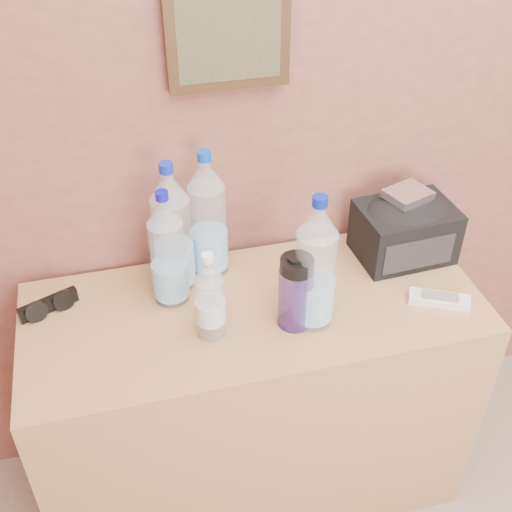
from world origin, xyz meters
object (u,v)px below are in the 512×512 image
Objects in this scene: pet_large_a at (168,254)px; pet_large_d at (315,269)px; toiletry_bag at (405,229)px; pet_small at (210,300)px; foil_packet at (408,195)px; ac_remote at (439,300)px; sunglasses at (48,305)px; nalgene_bottle at (296,291)px; pet_large_b at (208,220)px; dresser at (255,401)px; pet_large_c at (173,234)px.

pet_large_a is 0.38m from pet_large_d.
pet_small is at bearing -165.99° from toiletry_bag.
pet_large_d is at bearing -152.76° from toiletry_bag.
pet_small is 0.65m from foil_packet.
pet_large_d is 0.38m from ac_remote.
pet_large_a is at bearing 179.04° from toiletry_bag.
pet_large_d reaches higher than pet_large_a.
ac_remote is (1.01, -0.23, -0.01)m from sunglasses.
toiletry_bag is (0.68, 0.03, -0.06)m from pet_large_a.
ac_remote is at bearing -16.16° from pet_large_a.
nalgene_bottle is 0.44m from toiletry_bag.
pet_small is at bearing 176.84° from pet_large_d.
pet_large_b is 0.27m from pet_small.
nalgene_bottle is 1.34× the size of ac_remote.
toiletry_bag reaches higher than dresser.
pet_large_a is at bearing -141.42° from pet_large_b.
foil_packet is at bearing 3.77° from pet_large_a.
pet_large_d is (0.13, -0.08, 0.55)m from dresser.
sunglasses is 1.04m from ac_remote.
pet_small is at bearing -151.88° from dresser.
dresser is at bearing -169.27° from toiletry_bag.
foil_packet is (0.56, -0.05, 0.03)m from pet_large_b.
nalgene_bottle is at bearing -41.11° from sunglasses.
pet_large_b reaches higher than pet_small.
pet_small is at bearing -76.11° from pet_large_c.
sunglasses is at bearing 167.24° from dresser.
pet_large_c reaches higher than foil_packet.
foil_packet is at bearing 79.62° from toiletry_bag.
pet_large_d is (0.32, -0.23, -0.00)m from pet_large_c.
pet_large_a is 0.68m from toiletry_bag.
pet_small is 0.94× the size of toiletry_bag.
ac_remote is (0.69, -0.20, -0.14)m from pet_large_a.
ac_remote is at bearing -3.95° from pet_large_d.
pet_large_d is 0.08m from nalgene_bottle.
dresser is at bearing -38.97° from pet_large_c.
pet_large_b is 1.41× the size of toiletry_bag.
nalgene_bottle is 1.85× the size of foil_packet.
dresser is at bearing -164.06° from foil_packet.
pet_small is at bearing -48.13° from sunglasses.
pet_large_d is at bearing -147.49° from foil_packet.
foil_packet is at bearing -5.49° from pet_large_b.
pet_large_c is at bearing 143.57° from pet_large_d.
toiletry_bag is (0.56, -0.07, -0.08)m from pet_large_b.
pet_large_b is 3.24× the size of foil_packet.
pet_large_b is at bearing 174.51° from foil_packet.
pet_large_a is 0.89× the size of pet_large_d.
toiletry_bag is (1.00, -0.00, 0.07)m from sunglasses.
nalgene_bottle is (0.27, -0.23, -0.06)m from pet_large_c.
pet_large_a is 0.16m from pet_large_b.
pet_large_c is at bearing -17.83° from sunglasses.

